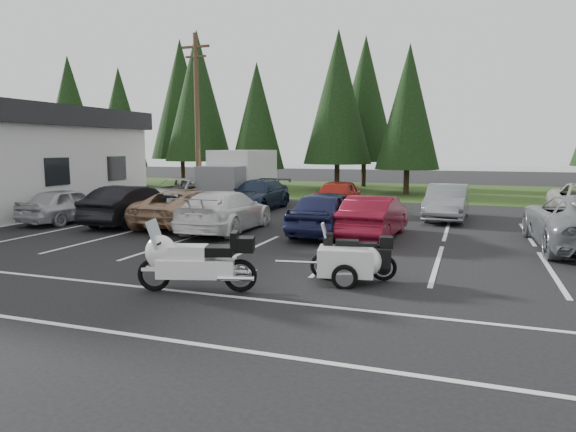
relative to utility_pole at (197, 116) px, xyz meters
The scene contains 27 objects.
ground 16.31m from the utility_pole, 50.19° to the right, with size 120.00×120.00×0.00m, color black.
grass_strip 16.31m from the utility_pole, 50.19° to the left, with size 80.00×16.00×0.01m, color #243B12.
lake_water 45.47m from the utility_pole, 71.97° to the left, with size 70.00×50.00×0.02m, color slate.
utility_pole is the anchor object (origin of this frame).
box_truck 3.85m from the utility_pole, 14.04° to the left, with size 2.40×5.60×2.90m, color silver, non-canonical shape.
stall_markings 14.90m from the utility_pole, 45.00° to the right, with size 32.00×16.00×0.01m, color silver.
conifer_0 20.90m from the utility_pole, 149.74° to the left, with size 4.58×4.58×10.66m.
conifer_1 15.14m from the utility_pole, 142.52° to the left, with size 3.96×3.96×9.22m.
conifer_2 12.56m from the utility_pole, 119.05° to the left, with size 5.10×5.10×11.89m.
conifer_3 9.43m from the utility_pole, 93.04° to the left, with size 3.87×3.87×9.02m.
conifer_4 12.13m from the utility_pole, 65.36° to the left, with size 4.80×4.80×11.17m.
conifer_5 13.89m from the utility_pole, 43.83° to the left, with size 4.14×4.14×9.63m.
conifer_back_a 18.20m from the utility_pole, 123.69° to the left, with size 5.28×5.28×12.30m.
conifer_back_b 16.75m from the utility_pole, 68.84° to the left, with size 4.97×4.97×11.58m.
car_near_0 9.15m from the utility_pole, 100.55° to the right, with size 1.67×4.16×1.42m, color silver.
car_near_1 8.73m from the utility_pole, 80.10° to the right, with size 1.63×4.68×1.54m, color black.
car_near_2 9.15m from the utility_pole, 63.19° to the right, with size 2.39×5.19×1.44m, color #A77F61.
car_near_3 10.61m from the utility_pole, 55.19° to the right, with size 2.09×5.15×1.49m, color white.
car_near_4 12.53m from the utility_pole, 38.89° to the right, with size 1.87×4.65×1.58m, color #1D2148.
car_near_5 13.86m from the utility_pole, 34.55° to the right, with size 1.52×4.35×1.43m, color maroon.
car_far_0 4.55m from the utility_pole, 85.65° to the right, with size 2.50×5.41×1.50m, color #BBBBB9.
car_far_1 5.91m from the utility_pole, 20.38° to the right, with size 2.04×5.02×1.46m, color #162339.
car_far_2 9.32m from the utility_pole, 13.41° to the right, with size 1.86×4.61×1.57m, color maroon.
car_far_3 13.80m from the utility_pole, ahead, with size 1.57×4.50×1.48m, color slate.
touring_motorcycle 18.06m from the utility_pole, 60.84° to the right, with size 2.80×0.86×1.55m, color white, non-canonical shape.
cargo_trailer 18.29m from the utility_pole, 50.21° to the right, with size 1.77×0.99×0.82m, color white, non-canonical shape.
adventure_motorcycle 18.03m from the utility_pole, 49.27° to the right, with size 2.18×0.76×1.33m, color black, non-canonical shape.
Camera 1 is at (3.91, -12.67, 3.00)m, focal length 32.00 mm.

